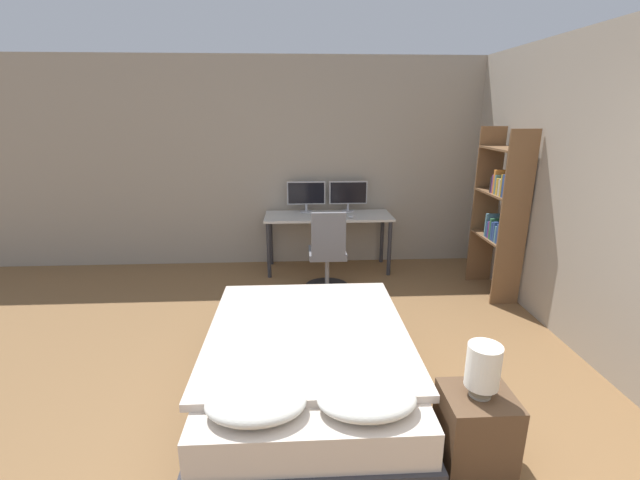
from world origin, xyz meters
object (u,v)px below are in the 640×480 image
at_px(bed, 308,368).
at_px(bedside_lamp, 483,367).
at_px(desk, 328,222).
at_px(bookshelf, 502,208).
at_px(keyboard, 329,218).
at_px(computer_mouse, 351,217).
at_px(office_chair, 328,260).
at_px(monitor_left, 306,194).
at_px(monitor_right, 348,194).
at_px(nightstand, 475,430).

bearing_deg(bed, bedside_lamp, -34.57).
xyz_separation_m(desk, bookshelf, (1.85, -0.88, 0.36)).
height_order(bedside_lamp, keyboard, bedside_lamp).
xyz_separation_m(computer_mouse, bookshelf, (1.57, -0.69, 0.25)).
bearing_deg(computer_mouse, bed, -103.82).
bearing_deg(office_chair, monitor_left, 103.66).
xyz_separation_m(monitor_right, office_chair, (-0.34, -0.90, -0.60)).
height_order(desk, keyboard, keyboard).
bearing_deg(monitor_right, desk, -145.04).
relative_size(desk, monitor_right, 3.25).
xyz_separation_m(monitor_right, bookshelf, (1.57, -1.07, 0.04)).
relative_size(monitor_left, computer_mouse, 7.14).
relative_size(nightstand, computer_mouse, 6.87).
bearing_deg(bedside_lamp, desk, 100.62).
xyz_separation_m(monitor_right, keyboard, (-0.28, -0.38, -0.22)).
bearing_deg(nightstand, bookshelf, 63.43).
xyz_separation_m(bed, monitor_left, (0.06, 2.86, 0.72)).
bearing_deg(keyboard, monitor_right, 54.19).
xyz_separation_m(desk, keyboard, (-0.00, -0.19, 0.10)).
relative_size(monitor_right, office_chair, 0.51).
xyz_separation_m(keyboard, office_chair, (-0.06, -0.52, -0.37)).
distance_m(bedside_lamp, keyboard, 3.20).
xyz_separation_m(keyboard, computer_mouse, (0.27, 0.00, 0.01)).
bearing_deg(monitor_right, bookshelf, -34.37).
xyz_separation_m(bedside_lamp, monitor_right, (-0.35, 3.52, 0.31)).
bearing_deg(keyboard, monitor_left, 125.81).
bearing_deg(desk, monitor_right, 34.96).
xyz_separation_m(bed, nightstand, (0.96, -0.66, -0.02)).
distance_m(bedside_lamp, monitor_right, 3.55).
relative_size(bed, desk, 1.20).
xyz_separation_m(nightstand, monitor_right, (-0.35, 3.52, 0.74)).
xyz_separation_m(bed, bookshelf, (2.18, 1.78, 0.76)).
bearing_deg(computer_mouse, bookshelf, -23.65).
relative_size(bed, office_chair, 2.01).
height_order(monitor_left, office_chair, monitor_left).
bearing_deg(desk, bookshelf, -25.47).
distance_m(bed, nightstand, 1.16).
bearing_deg(nightstand, bedside_lamp, 0.00).
relative_size(monitor_right, computer_mouse, 7.14).
bearing_deg(desk, office_chair, -94.70).
height_order(desk, office_chair, office_chair).
xyz_separation_m(bed, monitor_right, (0.61, 2.86, 0.72)).
relative_size(keyboard, computer_mouse, 5.23).
xyz_separation_m(bedside_lamp, keyboard, (-0.62, 3.13, 0.09)).
bearing_deg(computer_mouse, desk, 145.11).
bearing_deg(bookshelf, computer_mouse, 156.35).
distance_m(bedside_lamp, monitor_left, 3.64).
height_order(monitor_right, keyboard, monitor_right).
distance_m(monitor_right, bookshelf, 1.90).
bearing_deg(monitor_left, bookshelf, -26.81).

